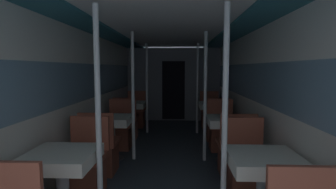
{
  "coord_description": "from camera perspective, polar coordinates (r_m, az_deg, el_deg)",
  "views": [
    {
      "loc": [
        0.17,
        -1.56,
        1.48
      ],
      "look_at": [
        -0.02,
        2.7,
        1.06
      ],
      "focal_mm": 28.0,
      "sensor_mm": 36.0,
      "label": 1
    }
  ],
  "objects": [
    {
      "name": "dining_table_left_2",
      "position": [
        6.12,
        -7.94,
        -2.78
      ],
      "size": [
        0.63,
        0.63,
        0.71
      ],
      "color": "#4C4C51",
      "rests_on": "ground_plane"
    },
    {
      "name": "wall_right",
      "position": [
        4.53,
        17.34,
        0.09
      ],
      "size": [
        0.05,
        8.39,
        2.06
      ],
      "color": "silver",
      "rests_on": "ground_plane"
    },
    {
      "name": "chair_left_far_0",
      "position": [
        3.35,
        -17.58,
        -15.51
      ],
      "size": [
        0.48,
        0.48,
        0.9
      ],
      "rotation": [
        0.0,
        0.0,
        3.14
      ],
      "color": "brown",
      "rests_on": "ground_plane"
    },
    {
      "name": "wall_left",
      "position": [
        4.63,
        -16.37,
        0.23
      ],
      "size": [
        0.05,
        8.39,
        2.06
      ],
      "color": "silver",
      "rests_on": "ground_plane"
    },
    {
      "name": "dining_table_right_1",
      "position": [
        4.31,
        12.82,
        -6.45
      ],
      "size": [
        0.63,
        0.63,
        0.71
      ],
      "color": "#4C4C51",
      "rests_on": "ground_plane"
    },
    {
      "name": "dining_table_right_0",
      "position": [
        2.62,
        20.11,
        -14.67
      ],
      "size": [
        0.63,
        0.63,
        0.71
      ],
      "color": "#4C4C51",
      "rests_on": "ground_plane"
    },
    {
      "name": "chair_right_far_0",
      "position": [
        3.26,
        16.67,
        -16.11
      ],
      "size": [
        0.48,
        0.48,
        0.9
      ],
      "rotation": [
        0.0,
        0.0,
        3.14
      ],
      "color": "brown",
      "rests_on": "ground_plane"
    },
    {
      "name": "support_pole_right_0",
      "position": [
        2.42,
        12.26,
        -5.3
      ],
      "size": [
        0.05,
        0.05,
        2.06
      ],
      "color": "silver",
      "rests_on": "ground_plane"
    },
    {
      "name": "dining_table_right_2",
      "position": [
        6.07,
        9.77,
        -2.88
      ],
      "size": [
        0.63,
        0.63,
        0.71
      ],
      "color": "#4C4C51",
      "rests_on": "ground_plane"
    },
    {
      "name": "support_pole_right_1",
      "position": [
        4.19,
        8.09,
        -0.6
      ],
      "size": [
        0.05,
        0.05,
        2.06
      ],
      "color": "silver",
      "rests_on": "ground_plane"
    },
    {
      "name": "ceiling_panel",
      "position": [
        4.41,
        0.31,
        13.72
      ],
      "size": [
        2.66,
        8.39,
        0.07
      ],
      "color": "white",
      "rests_on": "wall_left"
    },
    {
      "name": "support_pole_left_0",
      "position": [
        2.5,
        -14.93,
        -5.01
      ],
      "size": [
        0.05,
        0.05,
        2.06
      ],
      "color": "silver",
      "rests_on": "ground_plane"
    },
    {
      "name": "chair_left_near_2",
      "position": [
        5.6,
        -9.0,
        -6.71
      ],
      "size": [
        0.48,
        0.48,
        0.9
      ],
      "color": "brown",
      "rests_on": "ground_plane"
    },
    {
      "name": "chair_right_near_2",
      "position": [
        5.55,
        10.49,
        -6.86
      ],
      "size": [
        0.48,
        0.48,
        0.9
      ],
      "color": "brown",
      "rests_on": "ground_plane"
    },
    {
      "name": "support_pole_right_2",
      "position": [
        5.98,
        6.41,
        1.3
      ],
      "size": [
        0.05,
        0.05,
        2.06
      ],
      "color": "silver",
      "rests_on": "ground_plane"
    },
    {
      "name": "chair_left_near_1",
      "position": [
        3.91,
        -14.37,
        -12.31
      ],
      "size": [
        0.48,
        0.48,
        0.9
      ],
      "color": "brown",
      "rests_on": "ground_plane"
    },
    {
      "name": "dining_table_left_0",
      "position": [
        2.74,
        -22.12,
        -13.86
      ],
      "size": [
        0.63,
        0.63,
        0.71
      ],
      "color": "#4C4C51",
      "rests_on": "ground_plane"
    },
    {
      "name": "chair_right_far_2",
      "position": [
        6.69,
        9.09,
        -4.67
      ],
      "size": [
        0.48,
        0.48,
        0.9
      ],
      "rotation": [
        0.0,
        0.0,
        3.14
      ],
      "color": "brown",
      "rests_on": "ground_plane"
    },
    {
      "name": "dining_table_left_1",
      "position": [
        4.38,
        -12.23,
        -6.24
      ],
      "size": [
        0.63,
        0.63,
        0.71
      ],
      "color": "#4C4C51",
      "rests_on": "ground_plane"
    },
    {
      "name": "support_pole_left_1",
      "position": [
        4.24,
        -7.63,
        -0.52
      ],
      "size": [
        0.05,
        0.05,
        2.06
      ],
      "color": "silver",
      "rests_on": "ground_plane"
    },
    {
      "name": "chair_right_near_1",
      "position": [
        3.83,
        14.33,
        -12.7
      ],
      "size": [
        0.48,
        0.48,
        0.9
      ],
      "color": "brown",
      "rests_on": "ground_plane"
    },
    {
      "name": "chair_left_far_1",
      "position": [
        5.01,
        -10.43,
        -8.23
      ],
      "size": [
        0.48,
        0.48,
        0.9
      ],
      "rotation": [
        0.0,
        0.0,
        3.14
      ],
      "color": "brown",
      "rests_on": "ground_plane"
    },
    {
      "name": "chair_left_far_2",
      "position": [
        6.74,
        -7.0,
        -4.57
      ],
      "size": [
        0.48,
        0.48,
        0.9
      ],
      "rotation": [
        0.0,
        0.0,
        3.14
      ],
      "color": "brown",
      "rests_on": "ground_plane"
    },
    {
      "name": "support_pole_left_2",
      "position": [
        6.01,
        -4.62,
        1.34
      ],
      "size": [
        0.05,
        0.05,
        2.06
      ],
      "color": "silver",
      "rests_on": "ground_plane"
    },
    {
      "name": "chair_right_far_1",
      "position": [
        4.95,
        11.51,
        -8.43
      ],
      "size": [
        0.48,
        0.48,
        0.9
      ],
      "rotation": [
        0.0,
        0.0,
        3.14
      ],
      "color": "brown",
      "rests_on": "ground_plane"
    },
    {
      "name": "bulkhead_far",
      "position": [
        7.44,
        1.2,
        2.16
      ],
      "size": [
        2.61,
        0.09,
        2.06
      ],
      "color": "slate",
      "rests_on": "ground_plane"
    }
  ]
}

